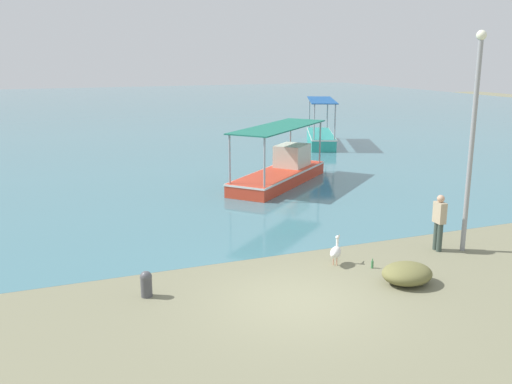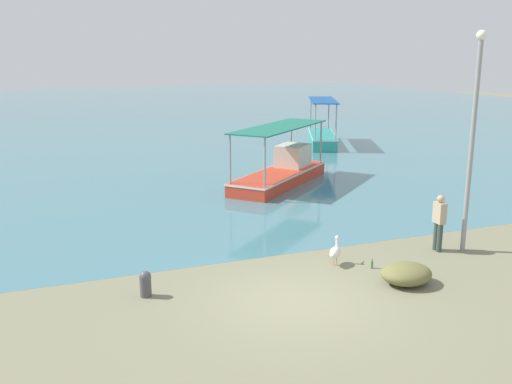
# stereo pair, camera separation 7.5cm
# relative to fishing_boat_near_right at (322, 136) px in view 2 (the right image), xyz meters

# --- Properties ---
(ground) EXTENTS (120.00, 120.00, 0.00)m
(ground) POSITION_rel_fishing_boat_near_right_xyz_m (-11.76, -20.97, -0.56)
(ground) COLOR #777559
(harbor_water) EXTENTS (110.00, 90.00, 0.00)m
(harbor_water) POSITION_rel_fishing_boat_near_right_xyz_m (-11.76, 27.03, -0.56)
(harbor_water) COLOR teal
(harbor_water) RESTS_ON ground
(fishing_boat_near_right) EXTENTS (3.85, 6.18, 2.86)m
(fishing_boat_near_right) POSITION_rel_fishing_boat_near_right_xyz_m (0.00, 0.00, 0.00)
(fishing_boat_near_right) COLOR teal
(fishing_boat_near_right) RESTS_ON harbor_water
(fishing_boat_far_left) EXTENTS (6.16, 5.71, 2.59)m
(fishing_boat_far_left) POSITION_rel_fishing_boat_near_right_xyz_m (-6.93, -9.30, 0.05)
(fishing_boat_far_left) COLOR red
(fishing_boat_far_left) RESTS_ON harbor_water
(pelican) EXTENTS (0.64, 0.66, 0.80)m
(pelican) POSITION_rel_fishing_boat_near_right_xyz_m (-9.74, -19.23, -0.18)
(pelican) COLOR #E0997A
(pelican) RESTS_ON ground
(lamp_post) EXTENTS (0.28, 0.28, 6.30)m
(lamp_post) POSITION_rel_fishing_boat_near_right_xyz_m (-5.65, -19.57, 2.96)
(lamp_post) COLOR gray
(lamp_post) RESTS_ON ground
(mooring_bollard) EXTENTS (0.29, 0.29, 0.64)m
(mooring_bollard) POSITION_rel_fishing_boat_near_right_xyz_m (-15.00, -19.43, -0.22)
(mooring_bollard) COLOR #47474C
(mooring_bollard) RESTS_ON ground
(fisherman_standing) EXTENTS (0.25, 0.42, 1.69)m
(fisherman_standing) POSITION_rel_fishing_boat_near_right_xyz_m (-6.35, -19.30, 0.35)
(fisherman_standing) COLOR #35443C
(fisherman_standing) RESTS_ON ground
(net_pile) EXTENTS (1.32, 1.12, 0.54)m
(net_pile) POSITION_rel_fishing_boat_near_right_xyz_m (-8.72, -21.07, -0.29)
(net_pile) COLOR olive
(net_pile) RESTS_ON ground
(glass_bottle) EXTENTS (0.07, 0.07, 0.27)m
(glass_bottle) POSITION_rel_fishing_boat_near_right_xyz_m (-8.94, -19.83, -0.45)
(glass_bottle) COLOR #3F7F4C
(glass_bottle) RESTS_ON ground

